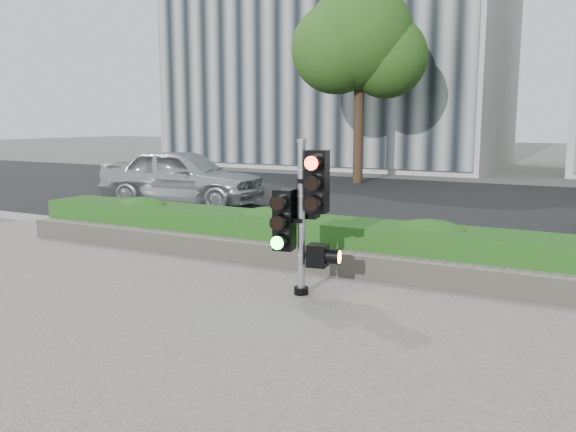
{
  "coord_description": "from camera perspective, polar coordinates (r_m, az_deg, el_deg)",
  "views": [
    {
      "loc": [
        3.84,
        -6.14,
        2.28
      ],
      "look_at": [
        0.17,
        0.6,
        1.07
      ],
      "focal_mm": 38.0,
      "sensor_mm": 36.0,
      "label": 1
    }
  ],
  "objects": [
    {
      "name": "traffic_signal",
      "position": [
        7.79,
        1.53,
        0.59
      ],
      "size": [
        0.72,
        0.57,
        2.01
      ],
      "rotation": [
        0.0,
        0.0,
        0.17
      ],
      "color": "black",
      "rests_on": "sidewalk"
    },
    {
      "name": "hedge",
      "position": [
        9.69,
        4.62,
        -2.4
      ],
      "size": [
        12.0,
        1.0,
        0.68
      ],
      "primitive_type": "cube",
      "color": "#3D8328",
      "rests_on": "sidewalk"
    },
    {
      "name": "building_left",
      "position": [
        32.27,
        4.95,
        18.26
      ],
      "size": [
        16.0,
        9.0,
        15.0
      ],
      "primitive_type": "cube",
      "color": "#B7B7B2",
      "rests_on": "ground"
    },
    {
      "name": "stone_wall",
      "position": [
        9.15,
        2.94,
        -4.16
      ],
      "size": [
        12.0,
        0.32,
        0.34
      ],
      "primitive_type": "cube",
      "color": "gray",
      "rests_on": "sidewalk"
    },
    {
      "name": "ground",
      "position": [
        7.59,
        -3.36,
        -8.5
      ],
      "size": [
        120.0,
        120.0,
        0.0
      ],
      "primitive_type": "plane",
      "color": "#51514C",
      "rests_on": "ground"
    },
    {
      "name": "car_silver",
      "position": [
        16.55,
        -9.9,
        3.66
      ],
      "size": [
        4.66,
        2.37,
        1.52
      ],
      "primitive_type": "imported",
      "rotation": [
        0.0,
        0.0,
        1.7
      ],
      "color": "#B7BBBF",
      "rests_on": "road"
    },
    {
      "name": "tree_left",
      "position": [
        22.49,
        6.77,
        15.99
      ],
      "size": [
        4.61,
        4.03,
        7.34
      ],
      "color": "black",
      "rests_on": "ground"
    },
    {
      "name": "sidewalk",
      "position": [
        5.75,
        -17.07,
        -14.59
      ],
      "size": [
        16.0,
        11.0,
        0.03
      ],
      "primitive_type": "cube",
      "color": "#9E9389",
      "rests_on": "ground"
    },
    {
      "name": "curb",
      "position": [
        10.29,
        5.96,
        -3.51
      ],
      "size": [
        60.0,
        0.25,
        0.12
      ],
      "primitive_type": "cube",
      "color": "gray",
      "rests_on": "ground"
    },
    {
      "name": "road",
      "position": [
        16.74,
        15.02,
        0.89
      ],
      "size": [
        60.0,
        13.0,
        0.02
      ],
      "primitive_type": "cube",
      "color": "black",
      "rests_on": "ground"
    }
  ]
}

